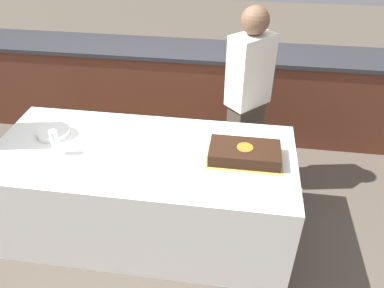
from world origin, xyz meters
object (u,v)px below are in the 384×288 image
(cake, at_px, (244,153))
(wine_glass, at_px, (54,138))
(plate_stack, at_px, (54,132))
(person_cutting_cake, at_px, (247,101))

(cake, distance_m, wine_glass, 1.29)
(cake, bearing_deg, plate_stack, 176.52)
(cake, bearing_deg, person_cutting_cake, 90.00)
(wine_glass, distance_m, person_cutting_cake, 1.51)
(cake, height_order, plate_stack, cake)
(plate_stack, xyz_separation_m, person_cutting_cake, (1.41, 0.59, 0.06))
(wine_glass, xyz_separation_m, person_cutting_cake, (1.28, 0.81, -0.05))
(cake, bearing_deg, wine_glass, -174.09)
(plate_stack, height_order, person_cutting_cake, person_cutting_cake)
(wine_glass, relative_size, person_cutting_cake, 0.12)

